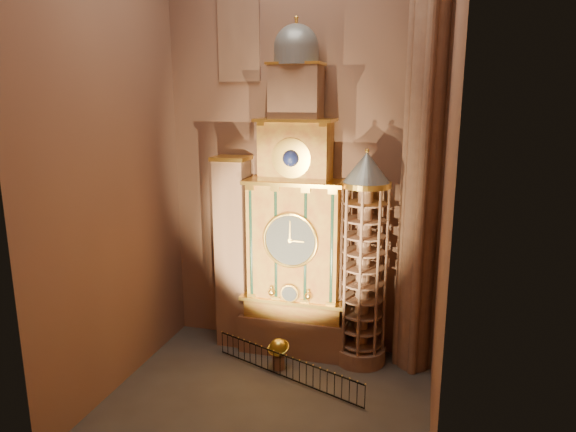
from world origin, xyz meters
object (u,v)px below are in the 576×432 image
(astronomical_clock, at_px, (295,228))
(portrait_tower, at_px, (233,252))
(celestial_globe, at_px, (278,351))
(iron_railing, at_px, (286,367))
(stair_turret, at_px, (363,262))

(astronomical_clock, bearing_deg, portrait_tower, 179.71)
(celestial_globe, relative_size, iron_railing, 0.20)
(portrait_tower, bearing_deg, stair_turret, -2.33)
(astronomical_clock, xyz_separation_m, stair_turret, (3.50, -0.26, -1.41))
(celestial_globe, distance_m, iron_railing, 1.13)
(portrait_tower, distance_m, stair_turret, 6.91)
(stair_turret, bearing_deg, astronomical_clock, 175.70)
(portrait_tower, bearing_deg, celestial_globe, -34.57)
(portrait_tower, height_order, iron_railing, portrait_tower)
(astronomical_clock, height_order, portrait_tower, astronomical_clock)
(astronomical_clock, height_order, stair_turret, astronomical_clock)
(stair_turret, relative_size, iron_railing, 1.38)
(astronomical_clock, height_order, iron_railing, astronomical_clock)
(stair_turret, bearing_deg, celestial_globe, -153.83)
(astronomical_clock, bearing_deg, stair_turret, -4.30)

